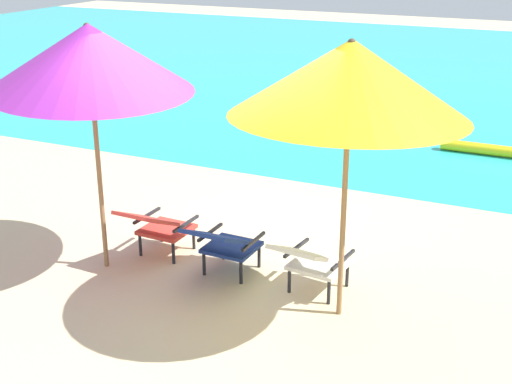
# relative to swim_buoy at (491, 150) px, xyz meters

# --- Properties ---
(ground_plane) EXTENTS (40.00, 40.00, 0.00)m
(ground_plane) POSITION_rel_swim_buoy_xyz_m (-1.90, -1.35, -0.10)
(ground_plane) COLOR #CCB78E
(ocean_band) EXTENTS (40.00, 18.00, 0.01)m
(ocean_band) POSITION_rel_swim_buoy_xyz_m (-1.90, 6.53, -0.09)
(ocean_band) COLOR #28B2B7
(ocean_band) RESTS_ON ground_plane
(swim_buoy) EXTENTS (1.60, 0.18, 0.18)m
(swim_buoy) POSITION_rel_swim_buoy_xyz_m (0.00, 0.00, 0.00)
(swim_buoy) COLOR yellow
(swim_buoy) RESTS_ON ocean_band
(lounge_chair_left) EXTENTS (0.57, 0.89, 0.68)m
(lounge_chair_left) POSITION_rel_swim_buoy_xyz_m (-2.84, -5.46, 0.31)
(lounge_chair_left) COLOR red
(lounge_chair_left) RESTS_ON ground_plane
(lounge_chair_center) EXTENTS (0.56, 0.89, 0.68)m
(lounge_chair_center) POSITION_rel_swim_buoy_xyz_m (-1.97, -5.56, 0.31)
(lounge_chair_center) COLOR navy
(lounge_chair_center) RESTS_ON ground_plane
(lounge_chair_right) EXTENTS (0.64, 0.93, 0.68)m
(lounge_chair_right) POSITION_rel_swim_buoy_xyz_m (-1.00, -5.55, 0.31)
(lounge_chair_right) COLOR silver
(lounge_chair_right) RESTS_ON ground_plane
(beach_umbrella_left) EXTENTS (2.79, 2.78, 2.64)m
(beach_umbrella_left) POSITION_rel_swim_buoy_xyz_m (-3.25, -5.85, 2.16)
(beach_umbrella_left) COLOR olive
(beach_umbrella_left) RESTS_ON ground_plane
(beach_umbrella_right) EXTENTS (2.23, 2.25, 2.62)m
(beach_umbrella_right) POSITION_rel_swim_buoy_xyz_m (-0.64, -5.75, 2.15)
(beach_umbrella_right) COLOR olive
(beach_umbrella_right) RESTS_ON ground_plane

